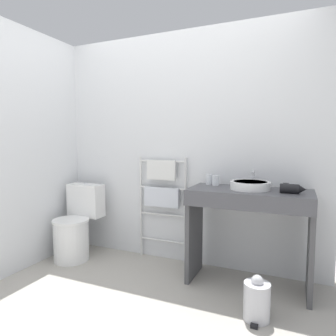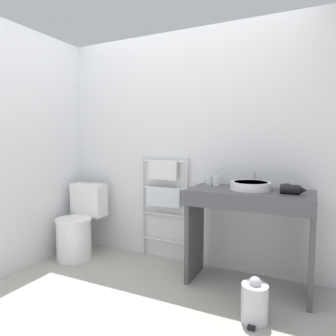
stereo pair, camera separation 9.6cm
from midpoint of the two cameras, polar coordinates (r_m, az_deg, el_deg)
The scene contains 12 objects.
ground_plane at distance 2.41m, azimuth -9.06°, elevation -26.99°, with size 12.00×12.00×0.00m, color #A8A399.
wall_back at distance 3.16m, azimuth 3.85°, elevation 3.66°, with size 2.93×0.12×2.38m, color silver.
wall_side at distance 3.43m, azimuth -23.04°, elevation 3.38°, with size 0.12×1.82×2.38m, color silver.
toilet at distance 3.48m, azimuth -15.87°, elevation -10.57°, with size 0.40×0.54×0.80m.
towel_radiator at distance 3.18m, azimuth -0.05°, elevation -4.39°, with size 0.55×0.06×1.11m.
vanity_counter at distance 2.71m, azimuth 16.10°, elevation -9.73°, with size 1.03×0.49×0.86m.
sink_basin at distance 2.68m, azimuth 16.45°, elevation -3.24°, with size 0.34×0.34×0.07m.
faucet at distance 2.84m, azimuth 17.05°, elevation -1.62°, with size 0.02×0.10×0.14m.
cup_near_wall at distance 2.89m, azimuth 8.93°, elevation -2.19°, with size 0.06×0.06×0.10m.
cup_near_edge at distance 2.84m, azimuth 10.16°, elevation -2.40°, with size 0.07×0.07×0.09m.
hair_dryer at distance 2.59m, azimuth 23.42°, elevation -3.70°, with size 0.19×0.18×0.08m.
trash_bin at distance 2.41m, azimuth 17.35°, elevation -23.17°, with size 0.19×0.22×0.33m.
Camera 2 is at (1.21, -1.64, 1.28)m, focal length 32.00 mm.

